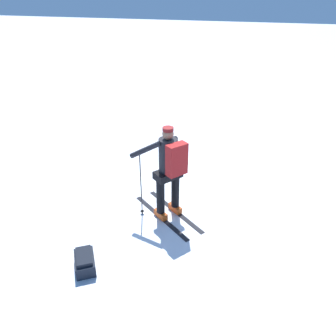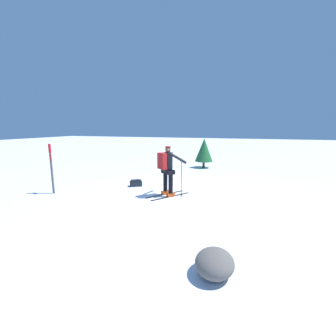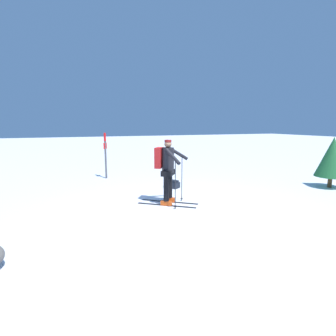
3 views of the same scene
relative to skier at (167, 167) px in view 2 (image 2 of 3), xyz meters
name	(u,v)px [view 2 (image 2 of 3)]	position (x,y,z in m)	size (l,w,h in m)	color
ground_plane	(188,196)	(-0.20, 0.70, -1.02)	(80.00, 80.00, 0.00)	white
skier	(167,167)	(0.00, 0.00, 0.00)	(1.55, 1.33, 1.76)	black
dropped_backpack	(136,183)	(-0.83, -1.65, -0.90)	(0.51, 0.56, 0.26)	black
trail_marker	(51,164)	(1.05, -4.08, 0.06)	(0.16, 0.21, 1.83)	#4C4C51
rock_boulder	(215,263)	(3.87, 2.12, -0.81)	(0.76, 0.65, 0.42)	#5B5651
pine_tree	(204,150)	(-5.94, 0.31, 0.04)	(1.05, 1.05, 1.75)	#4C331E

